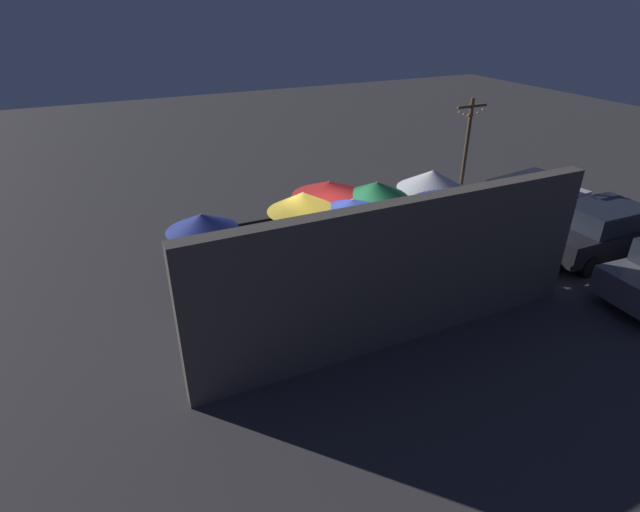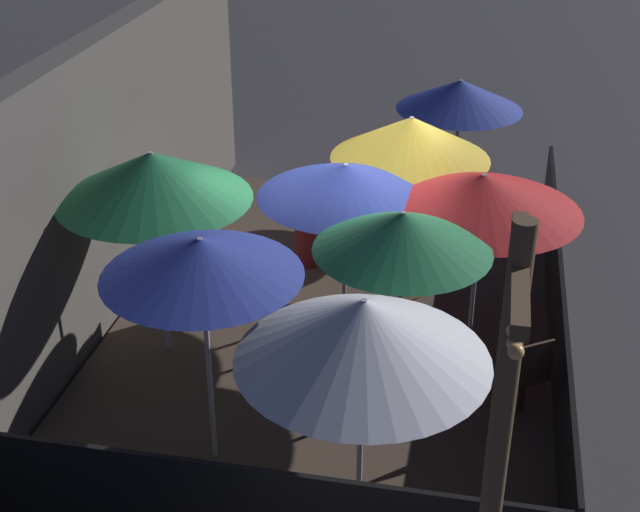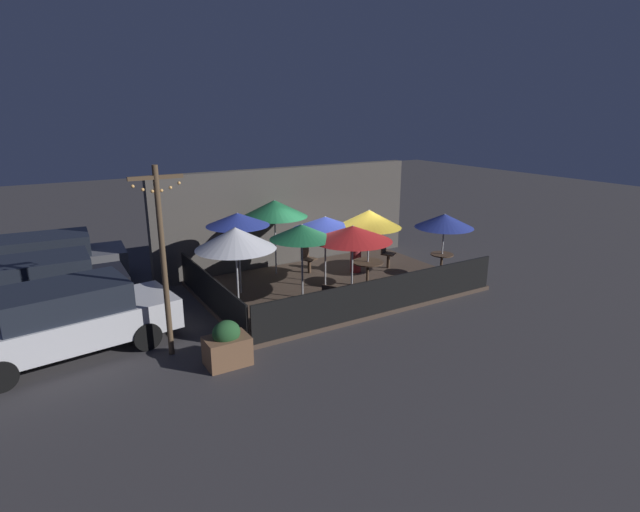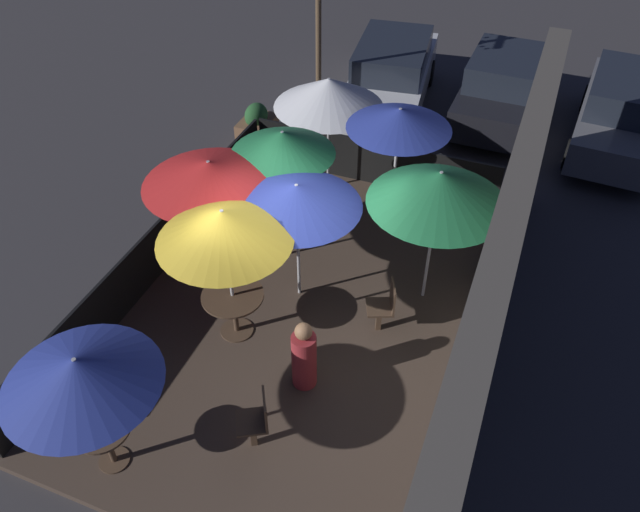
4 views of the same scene
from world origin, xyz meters
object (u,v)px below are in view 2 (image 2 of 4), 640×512
patio_umbrella_4 (483,193)px  patio_chair_1 (526,373)px  patio_umbrella_3 (201,258)px  patio_umbrella_7 (346,181)px  patron_0 (308,227)px  dining_table_1 (405,248)px  patio_chair_0 (336,194)px  patio_umbrella_6 (153,176)px  dining_table_0 (454,175)px  patio_umbrella_2 (403,232)px  patio_chair_2 (225,274)px  patio_umbrella_0 (460,95)px  patio_umbrella_5 (363,331)px  patio_umbrella_1 (411,138)px

patio_umbrella_4 → patio_chair_1: patio_umbrella_4 is taller
patio_umbrella_3 → patio_umbrella_7: size_ratio=1.09×
patron_0 → patio_umbrella_4: bearing=-37.3°
dining_table_1 → patio_chair_0: bearing=35.5°
patio_umbrella_6 → dining_table_1: size_ratio=2.60×
dining_table_0 → patio_umbrella_7: bearing=164.6°
dining_table_1 → patio_chair_1: (-2.22, -1.48, -0.12)m
patio_umbrella_7 → patron_0: patio_umbrella_7 is taller
patio_umbrella_6 → dining_table_1: bearing=-53.9°
patio_umbrella_2 → patio_umbrella_4: (1.14, -0.70, -0.04)m
patio_umbrella_7 → dining_table_0: patio_umbrella_7 is taller
patio_chair_2 → dining_table_1: bearing=0.0°
patio_umbrella_0 → patio_umbrella_2: size_ratio=0.92×
patio_umbrella_0 → patio_chair_2: patio_umbrella_0 is taller
patio_chair_0 → patron_0: bearing=-128.2°
patio_chair_1 → dining_table_1: bearing=-0.0°
patio_umbrella_0 → patio_umbrella_4: size_ratio=0.93×
dining_table_1 → patio_chair_0: (1.65, 1.18, -0.10)m
patio_umbrella_2 → patio_umbrella_5: 1.82m
patio_umbrella_1 → patio_umbrella_4: bearing=-143.2°
patio_umbrella_4 → patron_0: bearing=52.9°
patio_umbrella_6 → patio_umbrella_7: patio_umbrella_6 is taller
dining_table_1 → patron_0: 1.45m
patio_umbrella_3 → dining_table_1: patio_umbrella_3 is taller
patio_umbrella_4 → patio_chair_2: (0.31, 2.96, -1.47)m
patio_umbrella_4 → patio_chair_0: bearing=36.0°
patio_umbrella_3 → patio_umbrella_4: (2.30, -2.31, -0.20)m
patio_chair_1 → patio_umbrella_1: bearing=0.0°
patio_umbrella_6 → patio_chair_0: 4.05m
patio_umbrella_2 → dining_table_0: (4.89, -0.27, -1.43)m
patron_0 → patio_chair_0: bearing=81.2°
patio_umbrella_0 → patio_umbrella_3: (-6.04, 1.87, 0.37)m
patio_umbrella_2 → patio_umbrella_7: size_ratio=1.03×
patron_0 → dining_table_1: bearing=-21.0°
patio_umbrella_5 → patio_umbrella_6: (2.33, 2.56, 0.10)m
patio_chair_2 → patio_umbrella_2: bearing=-55.4°
patio_umbrella_6 → patio_umbrella_7: 2.04m
patio_umbrella_0 → patio_chair_0: (-0.92, 1.62, -1.29)m
patio_umbrella_6 → patio_umbrella_0: bearing=-33.8°
patio_umbrella_4 → patron_0: (1.69, 2.23, -1.44)m
patio_umbrella_4 → patio_chair_0: patio_umbrella_4 is taller
patio_umbrella_2 → patio_umbrella_3: patio_umbrella_3 is taller
patio_umbrella_0 → patron_0: patio_umbrella_0 is taller
dining_table_1 → patio_chair_0: patio_chair_0 is taller
dining_table_0 → dining_table_1: (-2.57, 0.44, 0.04)m
patio_umbrella_6 → patio_umbrella_7: bearing=-70.3°
patio_chair_1 → patio_chair_2: bearing=35.6°
patio_umbrella_1 → patio_chair_1: patio_umbrella_1 is taller
patio_umbrella_0 → patio_umbrella_1: size_ratio=0.87×
patio_umbrella_1 → patio_umbrella_2: patio_umbrella_1 is taller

